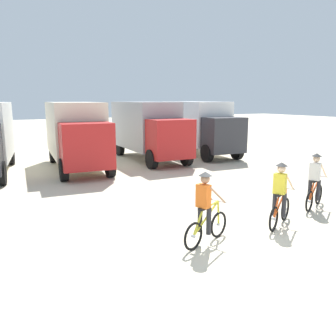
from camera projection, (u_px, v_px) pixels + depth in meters
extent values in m
plane|color=beige|center=(233.00, 242.00, 8.67)|extent=(120.00, 120.00, 0.00)
cylinder|color=black|center=(1.00, 173.00, 14.30)|extent=(0.48, 1.04, 1.00)
cylinder|color=black|center=(11.00, 155.00, 18.91)|extent=(0.48, 1.04, 1.00)
cube|color=beige|center=(74.00, 129.00, 18.09)|extent=(2.94, 5.43, 2.70)
cube|color=#B21E1E|center=(87.00, 146.00, 15.12)|extent=(2.35, 1.72, 2.00)
cube|color=black|center=(90.00, 140.00, 14.42)|extent=(2.02, 0.29, 0.80)
cylinder|color=black|center=(110.00, 166.00, 15.80)|extent=(0.42, 1.03, 1.00)
cylinder|color=black|center=(64.00, 170.00, 15.01)|extent=(0.42, 1.03, 1.00)
cylinder|color=black|center=(89.00, 152.00, 20.30)|extent=(0.42, 1.03, 1.00)
cylinder|color=black|center=(53.00, 154.00, 19.51)|extent=(0.42, 1.03, 1.00)
cube|color=#9E9EA3|center=(145.00, 125.00, 20.73)|extent=(2.64, 5.31, 2.70)
cube|color=#B21E1E|center=(170.00, 139.00, 17.84)|extent=(2.27, 1.60, 2.00)
cube|color=black|center=(177.00, 133.00, 17.16)|extent=(2.03, 0.17, 0.80)
cylinder|color=black|center=(187.00, 156.00, 18.57)|extent=(0.37, 1.01, 1.00)
cylinder|color=black|center=(152.00, 159.00, 17.67)|extent=(0.37, 1.01, 1.00)
cylinder|color=black|center=(149.00, 146.00, 22.95)|extent=(0.37, 1.01, 1.00)
cylinder|color=black|center=(120.00, 147.00, 22.05)|extent=(0.37, 1.01, 1.00)
cube|color=white|center=(195.00, 123.00, 22.71)|extent=(2.83, 5.38, 2.70)
cube|color=#2D2D33|center=(224.00, 135.00, 19.77)|extent=(2.32, 1.68, 2.00)
cube|color=black|center=(231.00, 130.00, 19.07)|extent=(2.02, 0.25, 0.80)
cylinder|color=black|center=(237.00, 151.00, 20.46)|extent=(0.40, 1.02, 1.00)
cylinder|color=black|center=(207.00, 153.00, 19.63)|extent=(0.40, 1.02, 1.00)
cylinder|color=black|center=(196.00, 142.00, 24.92)|extent=(0.40, 1.02, 1.00)
cylinder|color=black|center=(170.00, 143.00, 24.09)|extent=(0.40, 1.02, 1.00)
torus|color=black|center=(219.00, 224.00, 8.89)|extent=(0.66, 0.28, 0.68)
cylinder|color=silver|center=(219.00, 224.00, 8.89)|extent=(0.10, 0.10, 0.08)
torus|color=black|center=(193.00, 236.00, 8.12)|extent=(0.66, 0.28, 0.68)
cylinder|color=silver|center=(193.00, 236.00, 8.12)|extent=(0.10, 0.10, 0.08)
cylinder|color=gold|center=(206.00, 218.00, 8.42)|extent=(0.99, 0.38, 0.68)
cylinder|color=gold|center=(211.00, 205.00, 8.50)|extent=(0.64, 0.26, 0.13)
cylinder|color=gold|center=(198.00, 223.00, 8.19)|extent=(0.38, 0.17, 0.59)
cylinder|color=gold|center=(218.00, 213.00, 8.81)|extent=(0.11, 0.08, 0.64)
cylinder|color=silver|center=(218.00, 201.00, 8.73)|extent=(0.20, 0.50, 0.04)
cube|color=black|center=(203.00, 209.00, 8.26)|extent=(0.27, 0.19, 0.06)
cube|color=orange|center=(203.00, 196.00, 8.21)|extent=(0.29, 0.37, 0.56)
sphere|color=#A87A5B|center=(205.00, 179.00, 8.18)|extent=(0.22, 0.22, 0.22)
cone|color=#333333|center=(205.00, 174.00, 8.16)|extent=(0.32, 0.32, 0.10)
cylinder|color=#26262B|center=(200.00, 219.00, 8.46)|extent=(0.12, 0.12, 0.66)
cylinder|color=#26262B|center=(209.00, 221.00, 8.29)|extent=(0.12, 0.12, 0.66)
cylinder|color=#A87A5B|center=(206.00, 192.00, 8.58)|extent=(0.60, 0.29, 0.53)
cylinder|color=#A87A5B|center=(218.00, 195.00, 8.35)|extent=(0.62, 0.21, 0.53)
torus|color=black|center=(285.00, 209.00, 10.15)|extent=(0.64, 0.35, 0.68)
cylinder|color=silver|center=(285.00, 209.00, 10.15)|extent=(0.11, 0.11, 0.08)
torus|color=black|center=(274.00, 219.00, 9.30)|extent=(0.64, 0.35, 0.68)
cylinder|color=silver|center=(274.00, 219.00, 9.30)|extent=(0.11, 0.11, 0.08)
cylinder|color=#E05119|center=(280.00, 203.00, 9.64)|extent=(0.94, 0.50, 0.68)
cylinder|color=#E05119|center=(283.00, 192.00, 9.73)|extent=(0.62, 0.34, 0.13)
cylinder|color=#E05119|center=(276.00, 207.00, 9.39)|extent=(0.37, 0.22, 0.59)
cylinder|color=#E05119|center=(286.00, 199.00, 10.07)|extent=(0.11, 0.09, 0.64)
cylinder|color=silver|center=(286.00, 188.00, 9.99)|extent=(0.26, 0.48, 0.04)
cube|color=black|center=(279.00, 195.00, 9.47)|extent=(0.27, 0.21, 0.06)
cube|color=gold|center=(280.00, 184.00, 9.42)|extent=(0.32, 0.38, 0.56)
sphere|color=beige|center=(281.00, 169.00, 9.40)|extent=(0.22, 0.22, 0.22)
cone|color=#333333|center=(282.00, 164.00, 9.37)|extent=(0.32, 0.32, 0.10)
cylinder|color=#26262B|center=(275.00, 204.00, 9.66)|extent=(0.12, 0.12, 0.66)
cylinder|color=#26262B|center=(284.00, 205.00, 9.52)|extent=(0.12, 0.12, 0.66)
cylinder|color=beige|center=(277.00, 181.00, 9.80)|extent=(0.57, 0.36, 0.53)
cylinder|color=beige|center=(290.00, 183.00, 9.60)|extent=(0.60, 0.28, 0.53)
torus|color=black|center=(319.00, 194.00, 11.72)|extent=(0.65, 0.32, 0.68)
cylinder|color=silver|center=(319.00, 194.00, 11.72)|extent=(0.10, 0.10, 0.08)
torus|color=black|center=(309.00, 201.00, 10.91)|extent=(0.65, 0.32, 0.68)
cylinder|color=silver|center=(309.00, 201.00, 10.91)|extent=(0.10, 0.10, 0.08)
cylinder|color=#E05119|center=(315.00, 188.00, 11.23)|extent=(0.97, 0.44, 0.68)
cylinder|color=#E05119|center=(317.00, 179.00, 11.31)|extent=(0.63, 0.30, 0.13)
cylinder|color=#E05119|center=(312.00, 192.00, 10.99)|extent=(0.38, 0.20, 0.59)
cylinder|color=#E05119|center=(319.00, 185.00, 11.64)|extent=(0.11, 0.08, 0.64)
cylinder|color=silver|center=(320.00, 176.00, 11.56)|extent=(0.23, 0.49, 0.04)
cube|color=black|center=(314.00, 181.00, 11.06)|extent=(0.27, 0.20, 0.06)
cube|color=silver|center=(315.00, 171.00, 11.02)|extent=(0.31, 0.37, 0.56)
sphere|color=beige|center=(317.00, 159.00, 10.99)|extent=(0.22, 0.22, 0.22)
cone|color=#333333|center=(317.00, 155.00, 10.96)|extent=(0.32, 0.32, 0.10)
cylinder|color=#26262B|center=(310.00, 189.00, 11.26)|extent=(0.12, 0.12, 0.66)
cylinder|color=#26262B|center=(318.00, 190.00, 11.10)|extent=(0.12, 0.12, 0.66)
cylinder|color=beige|center=(312.00, 170.00, 11.39)|extent=(0.58, 0.33, 0.53)
cylinder|color=beige|center=(324.00, 171.00, 11.17)|extent=(0.61, 0.25, 0.53)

